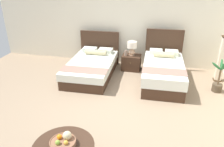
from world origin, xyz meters
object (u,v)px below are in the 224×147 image
(bed_near_corner, at_px, (163,71))
(table_lamp, at_px, (132,47))
(potted_palm, at_px, (218,82))
(fruit_bowl, at_px, (63,142))
(nightstand, at_px, (131,62))
(bed_near_window, at_px, (92,66))
(vase, at_px, (126,53))
(floor_lamp_corner, at_px, (222,59))

(bed_near_corner, relative_size, table_lamp, 4.86)
(potted_palm, bearing_deg, fruit_bowl, -131.89)
(nightstand, distance_m, fruit_bowl, 4.17)
(bed_near_window, bearing_deg, bed_near_corner, -0.19)
(bed_near_corner, relative_size, potted_palm, 2.29)
(bed_near_corner, xyz_separation_m, nightstand, (-1.00, 0.67, -0.09))
(nightstand, height_order, potted_palm, potted_palm)
(table_lamp, distance_m, fruit_bowl, 4.19)
(potted_palm, bearing_deg, table_lamp, 158.84)
(bed_near_window, distance_m, bed_near_corner, 2.11)
(nightstand, relative_size, vase, 3.63)
(bed_near_window, bearing_deg, table_lamp, 31.75)
(bed_near_corner, distance_m, potted_palm, 1.45)
(fruit_bowl, xyz_separation_m, potted_palm, (2.89, 3.22, -0.23))
(nightstand, distance_m, table_lamp, 0.52)
(potted_palm, bearing_deg, floor_lamp_corner, 78.26)
(bed_near_window, xyz_separation_m, floor_lamp_corner, (3.68, 0.45, 0.38))
(nightstand, distance_m, potted_palm, 2.59)
(bed_near_window, relative_size, table_lamp, 5.11)
(floor_lamp_corner, distance_m, potted_palm, 0.81)
(bed_near_window, relative_size, nightstand, 3.84)
(fruit_bowl, relative_size, floor_lamp_corner, 0.31)
(nightstand, xyz_separation_m, fruit_bowl, (-0.46, -4.14, 0.26))
(bed_near_corner, relative_size, nightstand, 3.66)
(bed_near_corner, height_order, fruit_bowl, bed_near_corner)
(fruit_bowl, bearing_deg, potted_palm, 48.11)
(bed_near_window, bearing_deg, potted_palm, -4.12)
(nightstand, bearing_deg, table_lamp, 90.00)
(table_lamp, relative_size, potted_palm, 0.47)
(vase, height_order, floor_lamp_corner, floor_lamp_corner)
(bed_near_corner, xyz_separation_m, fruit_bowl, (-1.46, -3.46, 0.17))
(table_lamp, xyz_separation_m, potted_palm, (2.43, -0.94, -0.48))
(nightstand, relative_size, floor_lamp_corner, 0.44)
(fruit_bowl, distance_m, potted_palm, 4.33)
(vase, bearing_deg, nightstand, 12.83)
(nightstand, bearing_deg, bed_near_window, -149.01)
(bed_near_window, distance_m, table_lamp, 1.39)
(floor_lamp_corner, bearing_deg, nightstand, 175.16)
(bed_near_window, bearing_deg, fruit_bowl, -79.45)
(vase, bearing_deg, fruit_bowl, -93.98)
(vase, distance_m, floor_lamp_corner, 2.75)
(nightstand, bearing_deg, vase, -167.17)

